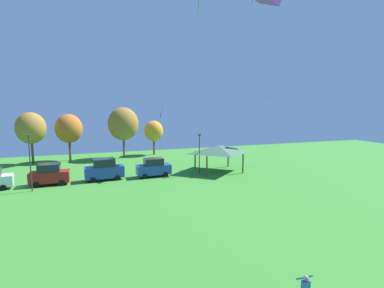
% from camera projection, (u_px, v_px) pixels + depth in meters
% --- Properties ---
extents(kite_flying_0, '(0.56, 2.36, 2.38)m').
position_uv_depth(kite_flying_0, '(162.00, 110.00, 38.06)').
color(kite_flying_0, blue).
extents(kite_flying_3, '(3.49, 3.71, 0.27)m').
position_uv_depth(kite_flying_3, '(274.00, 109.00, 43.15)').
color(kite_flying_3, yellow).
extents(parked_car_second_from_left, '(4.27, 2.11, 2.44)m').
position_uv_depth(parked_car_second_from_left, '(50.00, 174.00, 34.03)').
color(parked_car_second_from_left, maroon).
rests_on(parked_car_second_from_left, ground).
extents(parked_car_third_from_left, '(4.66, 2.17, 2.63)m').
position_uv_depth(parked_car_third_from_left, '(104.00, 170.00, 36.15)').
color(parked_car_third_from_left, '#234299').
rests_on(parked_car_third_from_left, ground).
extents(parked_car_rightmost_in_row, '(4.30, 2.05, 2.34)m').
position_uv_depth(parked_car_rightmost_in_row, '(154.00, 168.00, 37.92)').
color(parked_car_rightmost_in_row, '#234299').
rests_on(parked_car_rightmost_in_row, ground).
extents(park_pavilion, '(6.68, 5.76, 3.60)m').
position_uv_depth(park_pavilion, '(218.00, 149.00, 40.66)').
color(park_pavilion, brown).
rests_on(park_pavilion, ground).
extents(light_post_0, '(0.36, 0.20, 6.03)m').
position_uv_depth(light_post_0, '(30.00, 159.00, 31.18)').
color(light_post_0, '#2D2D33').
rests_on(light_post_0, ground).
extents(light_post_1, '(0.36, 0.20, 5.31)m').
position_uv_depth(light_post_1, '(199.00, 151.00, 38.93)').
color(light_post_1, '#2D2D33').
rests_on(light_post_1, ground).
extents(treeline_tree_1, '(4.35, 4.35, 7.92)m').
position_uv_depth(treeline_tree_1, '(31.00, 128.00, 45.31)').
color(treeline_tree_1, brown).
rests_on(treeline_tree_1, ground).
extents(treeline_tree_2, '(4.22, 4.22, 7.55)m').
position_uv_depth(treeline_tree_2, '(69.00, 129.00, 48.05)').
color(treeline_tree_2, brown).
rests_on(treeline_tree_2, ground).
extents(treeline_tree_3, '(5.07, 5.07, 8.60)m').
position_uv_depth(treeline_tree_3, '(123.00, 124.00, 50.37)').
color(treeline_tree_3, brown).
rests_on(treeline_tree_3, ground).
extents(treeline_tree_4, '(3.37, 3.37, 6.15)m').
position_uv_depth(treeline_tree_4, '(154.00, 131.00, 53.93)').
color(treeline_tree_4, brown).
rests_on(treeline_tree_4, ground).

